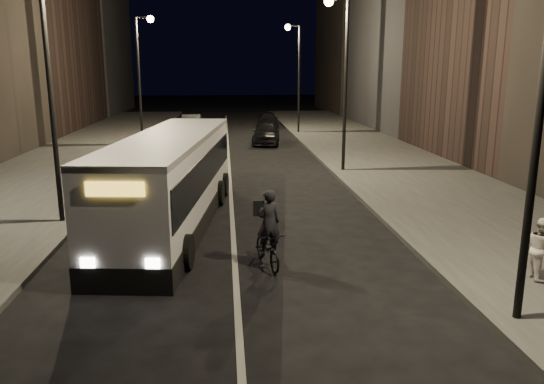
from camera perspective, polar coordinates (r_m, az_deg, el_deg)
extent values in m
plane|color=black|center=(14.28, -4.02, -7.60)|extent=(180.00, 180.00, 0.00)
cube|color=#3A3A38|center=(29.13, 12.35, 3.04)|extent=(7.00, 70.00, 0.16)
cube|color=#3A3A38|center=(29.01, -21.68, 2.37)|extent=(7.00, 70.00, 0.16)
cylinder|color=black|center=(11.04, 26.81, 7.11)|extent=(0.16, 0.16, 8.00)
cylinder|color=black|center=(26.02, 7.90, 11.09)|extent=(0.16, 0.16, 8.00)
sphere|color=#FFD18C|center=(25.99, 6.14, 19.75)|extent=(0.44, 0.44, 0.44)
cylinder|color=black|center=(41.77, 2.92, 11.94)|extent=(0.16, 0.16, 8.00)
cube|color=black|center=(41.81, 2.34, 17.43)|extent=(0.90, 0.08, 0.08)
sphere|color=#FFD18C|center=(41.75, 1.70, 17.31)|extent=(0.44, 0.44, 0.44)
cylinder|color=black|center=(18.19, -22.70, 9.35)|extent=(0.16, 0.16, 8.00)
cylinder|color=black|center=(35.77, -14.09, 11.36)|extent=(0.16, 0.16, 8.00)
cube|color=black|center=(35.83, -13.72, 17.80)|extent=(0.90, 0.08, 0.08)
sphere|color=#FFD18C|center=(35.76, -12.96, 17.69)|extent=(0.44, 0.44, 0.44)
cube|color=silver|center=(17.47, -10.72, 1.12)|extent=(3.63, 11.28, 2.96)
cube|color=black|center=(17.39, -10.78, 2.46)|extent=(3.66, 10.93, 1.06)
cube|color=silver|center=(17.23, -10.92, 5.78)|extent=(3.65, 11.29, 0.17)
cube|color=gold|center=(12.03, -16.52, 0.32)|extent=(1.30, 0.27, 0.32)
cylinder|color=black|center=(14.46, -18.33, -6.05)|extent=(0.43, 0.96, 0.92)
cylinder|color=black|center=(13.85, -9.26, -6.39)|extent=(0.43, 0.96, 0.92)
cylinder|color=black|center=(21.28, -11.64, 0.44)|extent=(0.43, 0.96, 0.92)
cylinder|color=black|center=(20.87, -5.45, 0.40)|extent=(0.43, 0.96, 0.92)
imported|color=black|center=(13.93, -0.46, -6.03)|extent=(1.04, 1.91, 0.95)
imported|color=black|center=(13.51, -0.40, -3.33)|extent=(0.71, 0.55, 1.74)
imported|color=silver|center=(14.09, 26.99, -5.45)|extent=(0.68, 0.81, 1.49)
imported|color=black|center=(36.27, -0.63, 6.37)|extent=(2.29, 4.58, 1.50)
imported|color=#353637|center=(44.37, -8.59, 7.40)|extent=(1.58, 4.25, 1.39)
imported|color=black|center=(46.59, -0.43, 7.72)|extent=(1.95, 4.35, 1.24)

